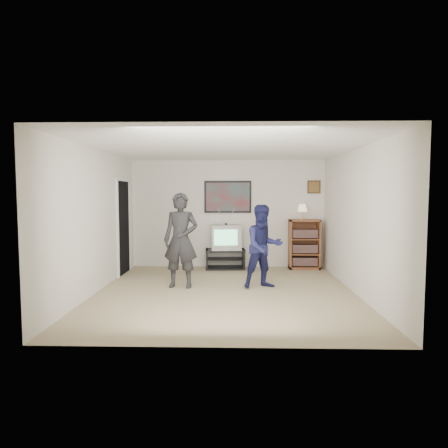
{
  "coord_description": "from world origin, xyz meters",
  "views": [
    {
      "loc": [
        0.16,
        -6.86,
        1.73
      ],
      "look_at": [
        -0.04,
        0.69,
        1.15
      ],
      "focal_mm": 32.0,
      "sensor_mm": 36.0,
      "label": 1
    }
  ],
  "objects_px": {
    "crt_television": "(226,237)",
    "bookshelf": "(304,244)",
    "media_stand": "(225,259)",
    "person_tall": "(181,240)",
    "person_short": "(263,246)"
  },
  "relations": [
    {
      "from": "media_stand",
      "to": "person_tall",
      "type": "distance_m",
      "value": 2.1
    },
    {
      "from": "media_stand",
      "to": "crt_television",
      "type": "xyz_separation_m",
      "value": [
        0.02,
        0.0,
        0.51
      ]
    },
    {
      "from": "media_stand",
      "to": "person_short",
      "type": "relative_size",
      "value": 0.61
    },
    {
      "from": "crt_television",
      "to": "person_short",
      "type": "height_order",
      "value": "person_short"
    },
    {
      "from": "bookshelf",
      "to": "crt_television",
      "type": "bearing_deg",
      "value": -178.41
    },
    {
      "from": "crt_television",
      "to": "bookshelf",
      "type": "height_order",
      "value": "bookshelf"
    },
    {
      "from": "person_tall",
      "to": "person_short",
      "type": "bearing_deg",
      "value": 6.44
    },
    {
      "from": "crt_television",
      "to": "person_short",
      "type": "distance_m",
      "value": 1.98
    },
    {
      "from": "media_stand",
      "to": "bookshelf",
      "type": "height_order",
      "value": "bookshelf"
    },
    {
      "from": "media_stand",
      "to": "person_tall",
      "type": "bearing_deg",
      "value": -116.64
    },
    {
      "from": "crt_television",
      "to": "bookshelf",
      "type": "bearing_deg",
      "value": -3.24
    },
    {
      "from": "person_tall",
      "to": "crt_television",
      "type": "bearing_deg",
      "value": 73.09
    },
    {
      "from": "bookshelf",
      "to": "person_tall",
      "type": "bearing_deg",
      "value": -143.79
    },
    {
      "from": "media_stand",
      "to": "crt_television",
      "type": "height_order",
      "value": "crt_television"
    },
    {
      "from": "media_stand",
      "to": "bookshelf",
      "type": "distance_m",
      "value": 1.85
    }
  ]
}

